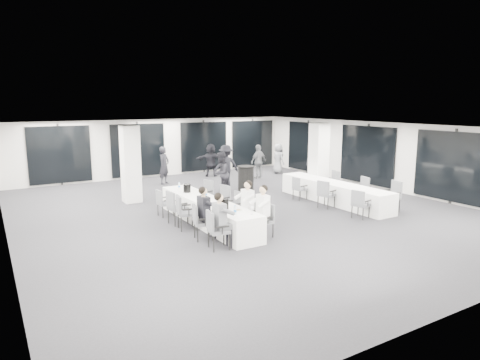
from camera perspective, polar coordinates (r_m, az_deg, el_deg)
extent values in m
cube|color=#242429|center=(14.50, 0.30, -4.14)|extent=(14.00, 16.00, 0.02)
cube|color=white|center=(14.06, 0.32, 7.06)|extent=(14.00, 16.00, 0.02)
cube|color=beige|center=(12.20, -29.10, -1.46)|extent=(0.02, 16.00, 2.80)
cube|color=beige|center=(18.80, 18.92, 3.02)|extent=(0.02, 16.00, 2.80)
cube|color=beige|center=(21.41, -10.92, 4.23)|extent=(14.00, 0.02, 2.80)
cube|color=beige|center=(8.60, 29.40, -5.99)|extent=(14.00, 0.02, 2.80)
cube|color=black|center=(21.35, -10.85, 4.08)|extent=(13.60, 0.06, 2.50)
cube|color=black|center=(19.40, 16.53, 3.22)|extent=(0.06, 14.00, 2.50)
cube|color=silver|center=(16.00, -14.38, 2.06)|extent=(0.60, 0.60, 2.80)
cube|color=silver|center=(17.49, 10.44, 2.90)|extent=(0.60, 0.60, 2.80)
cube|color=silver|center=(12.90, -4.40, -4.24)|extent=(0.90, 5.00, 0.75)
cube|color=silver|center=(15.94, 12.36, -1.63)|extent=(0.90, 5.00, 0.75)
cylinder|color=black|center=(17.68, 0.79, 0.22)|extent=(0.64, 0.64, 1.01)
cylinder|color=black|center=(17.60, 0.79, 1.84)|extent=(0.74, 0.74, 0.02)
cube|color=#4F5157|center=(10.72, -2.84, -6.79)|extent=(0.54, 0.56, 0.08)
cube|color=#4F5157|center=(10.57, -4.02, -5.48)|extent=(0.13, 0.48, 0.47)
cylinder|color=black|center=(10.92, -4.23, -7.87)|extent=(0.04, 0.04, 0.42)
cylinder|color=black|center=(10.54, -3.52, -8.53)|extent=(0.04, 0.04, 0.42)
cylinder|color=black|center=(11.04, -2.17, -7.63)|extent=(0.04, 0.04, 0.42)
cylinder|color=black|center=(10.68, -1.40, -8.27)|extent=(0.04, 0.04, 0.42)
cube|color=black|center=(10.90, -3.30, -5.53)|extent=(0.35, 0.09, 0.04)
cube|color=black|center=(10.43, -2.37, -6.26)|extent=(0.35, 0.09, 0.04)
cube|color=#4F5157|center=(11.47, -4.92, -5.73)|extent=(0.56, 0.57, 0.08)
cube|color=#4F5157|center=(11.35, -6.03, -4.50)|extent=(0.16, 0.46, 0.46)
cylinder|color=black|center=(11.69, -6.08, -6.70)|extent=(0.04, 0.04, 0.41)
cylinder|color=black|center=(11.31, -5.67, -7.27)|extent=(0.04, 0.04, 0.41)
cylinder|color=black|center=(11.77, -4.16, -6.54)|extent=(0.04, 0.04, 0.41)
cylinder|color=black|center=(11.40, -3.68, -7.11)|extent=(0.04, 0.04, 0.41)
cube|color=black|center=(11.66, -5.20, -4.60)|extent=(0.34, 0.12, 0.04)
cube|color=black|center=(11.19, -4.64, -5.24)|extent=(0.34, 0.12, 0.04)
cube|color=#4F5157|center=(12.40, -7.11, -4.42)|extent=(0.57, 0.59, 0.08)
cube|color=#4F5157|center=(12.28, -8.19, -3.23)|extent=(0.15, 0.49, 0.48)
cylinder|color=black|center=(12.62, -8.24, -5.40)|extent=(0.04, 0.04, 0.43)
cylinder|color=black|center=(12.23, -7.82, -5.91)|extent=(0.04, 0.04, 0.43)
cylinder|color=black|center=(12.71, -6.37, -5.24)|extent=(0.04, 0.04, 0.43)
cylinder|color=black|center=(12.32, -5.90, -5.74)|extent=(0.04, 0.04, 0.43)
cube|color=black|center=(12.61, -7.40, -3.35)|extent=(0.36, 0.11, 0.04)
cube|color=black|center=(12.11, -6.84, -3.91)|extent=(0.36, 0.11, 0.04)
cube|color=#4F5157|center=(12.99, -8.29, -3.75)|extent=(0.53, 0.55, 0.09)
cube|color=#4F5157|center=(12.82, -9.25, -2.65)|extent=(0.10, 0.49, 0.49)
cylinder|color=black|center=(13.14, -9.52, -4.79)|extent=(0.04, 0.04, 0.44)
cylinder|color=black|center=(12.78, -8.67, -5.21)|extent=(0.04, 0.04, 0.44)
cylinder|color=black|center=(13.33, -7.88, -4.53)|extent=(0.04, 0.04, 0.44)
cylinder|color=black|center=(12.97, -6.99, -4.93)|extent=(0.04, 0.04, 0.44)
cube|color=black|center=(13.18, -8.85, -2.75)|extent=(0.36, 0.07, 0.04)
cube|color=black|center=(12.71, -7.76, -3.20)|extent=(0.36, 0.07, 0.04)
cube|color=#4F5157|center=(13.93, -9.92, -3.12)|extent=(0.45, 0.47, 0.07)
cube|color=#4F5157|center=(13.79, -10.70, -2.23)|extent=(0.09, 0.42, 0.42)
cylinder|color=black|center=(14.07, -10.89, -3.96)|extent=(0.03, 0.03, 0.37)
cylinder|color=black|center=(13.74, -10.25, -4.27)|extent=(0.03, 0.03, 0.37)
cylinder|color=black|center=(14.22, -9.54, -3.76)|extent=(0.03, 0.03, 0.37)
cylinder|color=black|center=(13.90, -8.88, -4.07)|extent=(0.03, 0.03, 0.37)
cube|color=black|center=(14.09, -10.34, -2.32)|extent=(0.31, 0.06, 0.04)
cube|color=black|center=(13.69, -9.53, -2.67)|extent=(0.31, 0.06, 0.04)
cube|color=#4F5157|center=(11.67, 3.13, -5.55)|extent=(0.46, 0.47, 0.08)
cube|color=#4F5157|center=(11.71, 4.01, -4.20)|extent=(0.08, 0.44, 0.44)
cylinder|color=black|center=(11.68, 4.41, -6.74)|extent=(0.03, 0.03, 0.39)
cylinder|color=black|center=(11.98, 3.42, -6.27)|extent=(0.03, 0.03, 0.39)
cylinder|color=black|center=(11.49, 2.81, -7.01)|extent=(0.03, 0.03, 0.39)
cylinder|color=black|center=(11.80, 1.84, -6.53)|extent=(0.03, 0.03, 0.39)
cube|color=black|center=(11.43, 3.76, -5.05)|extent=(0.32, 0.05, 0.04)
cube|color=black|center=(11.82, 2.53, -4.52)|extent=(0.32, 0.05, 0.04)
cube|color=#4F5157|center=(12.30, 1.09, -4.71)|extent=(0.49, 0.51, 0.08)
cube|color=#4F5157|center=(12.36, 1.84, -3.41)|extent=(0.11, 0.44, 0.43)
cylinder|color=black|center=(12.34, 2.33, -5.78)|extent=(0.03, 0.03, 0.39)
cylinder|color=black|center=(12.62, 1.21, -5.41)|extent=(0.03, 0.03, 0.39)
cylinder|color=black|center=(12.10, 0.97, -6.09)|extent=(0.03, 0.03, 0.39)
cylinder|color=black|center=(12.39, -0.14, -5.70)|extent=(0.03, 0.03, 0.39)
cube|color=black|center=(12.08, 1.81, -4.20)|extent=(0.32, 0.08, 0.04)
cube|color=black|center=(12.43, 0.40, -3.77)|extent=(0.32, 0.08, 0.04)
cube|color=#4F5157|center=(13.06, -1.06, -3.74)|extent=(0.46, 0.48, 0.08)
cube|color=#4F5157|center=(13.10, -0.23, -2.51)|extent=(0.07, 0.45, 0.45)
cylinder|color=black|center=(13.04, 0.11, -4.84)|extent=(0.04, 0.04, 0.40)
cylinder|color=black|center=(13.37, -0.71, -4.46)|extent=(0.04, 0.04, 0.40)
cylinder|color=black|center=(12.86, -1.41, -5.06)|extent=(0.04, 0.04, 0.40)
cylinder|color=black|center=(13.20, -2.20, -4.67)|extent=(0.04, 0.04, 0.40)
cube|color=black|center=(12.81, -0.54, -3.26)|extent=(0.33, 0.05, 0.04)
cube|color=black|center=(13.23, -1.56, -2.82)|extent=(0.33, 0.05, 0.04)
cube|color=#4F5157|center=(13.71, -2.68, -2.95)|extent=(0.57, 0.58, 0.08)
cube|color=#4F5157|center=(13.79, -1.96, -1.67)|extent=(0.16, 0.48, 0.48)
cylinder|color=black|center=(13.75, -1.45, -3.99)|extent=(0.04, 0.04, 0.42)
cylinder|color=black|center=(14.06, -2.57, -3.68)|extent=(0.04, 0.04, 0.42)
cylinder|color=black|center=(13.49, -2.78, -4.29)|extent=(0.04, 0.04, 0.42)
cylinder|color=black|center=(13.80, -3.89, -3.96)|extent=(0.04, 0.04, 0.42)
cube|color=black|center=(13.48, -1.98, -2.41)|extent=(0.35, 0.11, 0.04)
cube|color=black|center=(13.87, -3.37, -2.06)|extent=(0.35, 0.11, 0.04)
cube|color=#4F5157|center=(14.72, -4.83, -2.07)|extent=(0.58, 0.59, 0.08)
cube|color=#4F5157|center=(14.81, -4.19, -0.90)|extent=(0.18, 0.47, 0.47)
cylinder|color=black|center=(14.76, -3.69, -3.02)|extent=(0.04, 0.04, 0.42)
cylinder|color=black|center=(15.06, -4.74, -2.77)|extent=(0.04, 0.04, 0.42)
cylinder|color=black|center=(14.50, -4.89, -3.28)|extent=(0.04, 0.04, 0.42)
cylinder|color=black|center=(14.80, -5.93, -3.02)|extent=(0.04, 0.04, 0.42)
cube|color=black|center=(14.50, -4.18, -1.56)|extent=(0.35, 0.13, 0.04)
cube|color=black|center=(14.88, -5.48, -1.27)|extent=(0.35, 0.13, 0.04)
cube|color=#4F5157|center=(14.01, 15.81, -3.19)|extent=(0.54, 0.56, 0.08)
cube|color=#4F5157|center=(13.77, 15.44, -2.29)|extent=(0.17, 0.44, 0.44)
cylinder|color=black|center=(13.99, 14.69, -4.15)|extent=(0.03, 0.03, 0.40)
cylinder|color=black|center=(13.81, 16.07, -4.40)|extent=(0.03, 0.03, 0.40)
cylinder|color=black|center=(14.32, 15.46, -3.85)|extent=(0.03, 0.03, 0.40)
cylinder|color=black|center=(14.14, 16.83, -4.10)|extent=(0.03, 0.03, 0.40)
cube|color=black|center=(14.09, 14.99, -2.39)|extent=(0.33, 0.12, 0.04)
cube|color=black|center=(13.86, 16.71, -2.68)|extent=(0.33, 0.12, 0.04)
cube|color=#4F5157|center=(15.10, 11.46, -1.94)|extent=(0.57, 0.59, 0.08)
cube|color=#4F5157|center=(14.86, 11.02, -1.04)|extent=(0.18, 0.47, 0.47)
cylinder|color=black|center=(15.10, 10.35, -2.87)|extent=(0.04, 0.04, 0.42)
cylinder|color=black|center=(14.88, 11.65, -3.11)|extent=(0.04, 0.04, 0.42)
cylinder|color=black|center=(15.43, 11.21, -2.62)|extent=(0.04, 0.04, 0.42)
cylinder|color=black|center=(15.21, 12.48, -2.85)|extent=(0.04, 0.04, 0.42)
cube|color=black|center=(15.20, 10.68, -1.17)|extent=(0.34, 0.13, 0.04)
cube|color=black|center=(14.93, 12.29, -1.43)|extent=(0.34, 0.13, 0.04)
cube|color=#4F5157|center=(16.18, 8.01, -1.19)|extent=(0.42, 0.44, 0.07)
cube|color=#4F5157|center=(16.00, 7.48, -0.41)|extent=(0.06, 0.42, 0.42)
cylinder|color=black|center=(16.25, 7.09, -1.92)|extent=(0.03, 0.03, 0.37)
cylinder|color=black|center=(15.97, 7.91, -2.15)|extent=(0.03, 0.03, 0.37)
cylinder|color=black|center=(16.47, 8.07, -1.77)|extent=(0.03, 0.03, 0.37)
cylinder|color=black|center=(16.20, 8.90, -2.00)|extent=(0.03, 0.03, 0.37)
cube|color=black|center=(16.32, 7.52, -0.53)|extent=(0.31, 0.04, 0.04)
cube|color=black|center=(15.98, 8.55, -0.79)|extent=(0.31, 0.04, 0.04)
cube|color=#4F5157|center=(15.18, 19.39, -2.15)|extent=(0.60, 0.61, 0.09)
cube|color=#4F5157|center=(15.27, 20.16, -1.01)|extent=(0.17, 0.50, 0.50)
cylinder|color=black|center=(15.21, 20.48, -3.22)|extent=(0.04, 0.04, 0.44)
cylinder|color=black|center=(15.53, 19.48, -2.88)|extent=(0.04, 0.04, 0.44)
cylinder|color=black|center=(14.94, 19.19, -3.38)|extent=(0.04, 0.04, 0.44)
cylinder|color=black|center=(15.27, 18.20, -3.03)|extent=(0.04, 0.04, 0.44)
cube|color=black|center=(14.94, 20.07, -1.67)|extent=(0.37, 0.12, 0.04)
cube|color=black|center=(15.35, 18.82, -1.28)|extent=(0.37, 0.12, 0.04)
cube|color=#4F5157|center=(16.06, 15.66, -1.41)|extent=(0.53, 0.55, 0.08)
cube|color=#4F5157|center=(16.15, 16.34, -0.41)|extent=(0.14, 0.46, 0.46)
cylinder|color=black|center=(16.08, 16.62, -2.34)|extent=(0.04, 0.04, 0.41)
cylinder|color=black|center=(16.39, 15.77, -2.06)|extent=(0.04, 0.04, 0.41)
cylinder|color=black|center=(15.84, 15.47, -2.47)|extent=(0.04, 0.04, 0.41)
cylinder|color=black|center=(16.15, 14.63, -2.18)|extent=(0.04, 0.04, 0.41)
cube|color=black|center=(15.84, 16.23, -0.98)|extent=(0.34, 0.10, 0.04)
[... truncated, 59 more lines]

